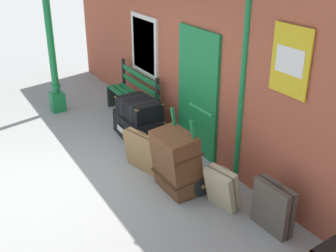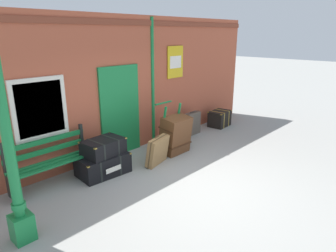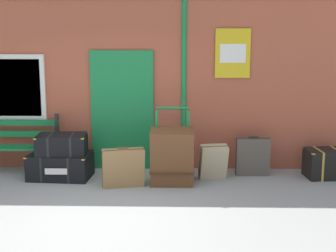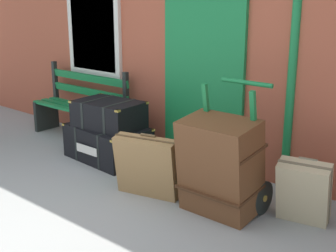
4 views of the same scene
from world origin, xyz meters
name	(u,v)px [view 3 (image 3 of 4)]	position (x,y,z in m)	size (l,w,h in m)	color
ground_plane	(91,219)	(0.00, 0.00, 0.00)	(60.00, 60.00, 0.00)	gray
brick_facade	(114,79)	(-0.01, 2.60, 1.60)	(10.40, 0.35, 3.20)	#AD5138
platform_bench	(12,147)	(-1.75, 2.16, 0.44)	(1.60, 0.43, 1.01)	#197A3D
steamer_trunk_base	(61,166)	(-0.84, 1.81, 0.21)	(1.06, 0.72, 0.43)	black
steamer_trunk_middle	(62,144)	(-0.80, 1.81, 0.58)	(0.84, 0.60, 0.33)	black
porters_trolley	(172,165)	(1.04, 1.66, 0.27)	(0.71, 0.58, 1.20)	black
large_brown_trunk	(172,157)	(1.04, 1.49, 0.46)	(0.70, 0.54, 0.93)	brown
suitcase_caramel	(213,162)	(1.72, 1.81, 0.30)	(0.50, 0.41, 0.61)	tan
suitcase_beige	(253,157)	(2.41, 2.07, 0.32)	(0.58, 0.20, 0.68)	#51473D
suitcase_slate	(123,168)	(0.28, 1.33, 0.32)	(0.70, 0.41, 0.65)	olive
corner_trunk	(327,163)	(3.63, 1.95, 0.24)	(0.73, 0.55, 0.49)	black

